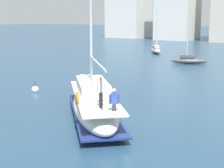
% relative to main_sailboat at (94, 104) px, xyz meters
% --- Properties ---
extents(ground_plane, '(400.00, 400.00, 0.00)m').
position_rel_main_sailboat_xyz_m(ground_plane, '(0.96, -0.32, -0.90)').
color(ground_plane, navy).
extents(main_sailboat, '(8.22, 8.73, 12.29)m').
position_rel_main_sailboat_xyz_m(main_sailboat, '(0.00, 0.00, 0.00)').
color(main_sailboat, white).
rests_on(main_sailboat, ground).
extents(moored_sloop_near, '(4.10, 5.29, 7.60)m').
position_rel_main_sailboat_xyz_m(moored_sloop_near, '(-12.80, 36.26, -0.33)').
color(moored_sloop_near, '#B7B2A8').
rests_on(moored_sloop_near, ground).
extents(moored_sloop_far, '(4.67, 2.83, 6.10)m').
position_rel_main_sailboat_xyz_m(moored_sloop_far, '(-3.50, 26.34, -0.41)').
color(moored_sloop_far, '#4C4C51').
rests_on(moored_sloop_far, ground).
extents(mooring_buoy, '(0.60, 0.60, 0.90)m').
position_rel_main_sailboat_xyz_m(mooring_buoy, '(-8.34, 3.56, -0.72)').
color(mooring_buoy, silver).
rests_on(mooring_buoy, ground).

